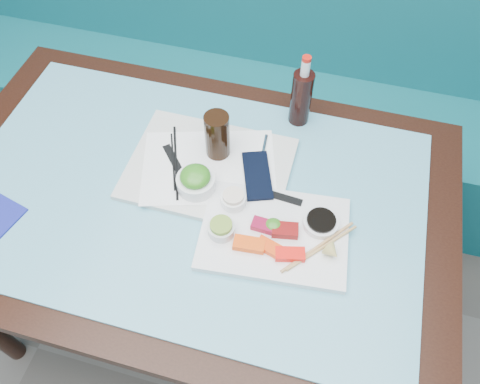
% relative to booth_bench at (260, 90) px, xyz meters
% --- Properties ---
extents(booth_bench, '(3.00, 0.56, 1.17)m').
position_rel_booth_bench_xyz_m(booth_bench, '(0.00, 0.00, 0.00)').
color(booth_bench, '#10636B').
rests_on(booth_bench, ground).
extents(dining_table, '(1.40, 0.90, 0.75)m').
position_rel_booth_bench_xyz_m(dining_table, '(0.00, -0.84, 0.29)').
color(dining_table, black).
rests_on(dining_table, ground).
extents(glass_top, '(1.22, 0.76, 0.01)m').
position_rel_booth_bench_xyz_m(glass_top, '(0.00, -0.84, 0.38)').
color(glass_top, '#5FA8BE').
rests_on(glass_top, dining_table).
extents(sashimi_plate, '(0.38, 0.29, 0.02)m').
position_rel_booth_bench_xyz_m(sashimi_plate, '(0.24, -0.90, 0.39)').
color(sashimi_plate, white).
rests_on(sashimi_plate, glass_top).
extents(salmon_left, '(0.08, 0.04, 0.02)m').
position_rel_booth_bench_xyz_m(salmon_left, '(0.19, -0.96, 0.41)').
color(salmon_left, '#FF4C0A').
rests_on(salmon_left, sashimi_plate).
extents(salmon_mid, '(0.07, 0.05, 0.02)m').
position_rel_booth_bench_xyz_m(salmon_mid, '(0.24, -0.95, 0.41)').
color(salmon_mid, '#FF420A').
rests_on(salmon_mid, sashimi_plate).
extents(salmon_right, '(0.08, 0.05, 0.02)m').
position_rel_booth_bench_xyz_m(salmon_right, '(0.29, -0.96, 0.41)').
color(salmon_right, '#FF130A').
rests_on(salmon_right, sashimi_plate).
extents(tuna_left, '(0.06, 0.04, 0.02)m').
position_rel_booth_bench_xyz_m(tuna_left, '(0.21, -0.90, 0.41)').
color(tuna_left, maroon).
rests_on(tuna_left, sashimi_plate).
extents(tuna_right, '(0.07, 0.05, 0.02)m').
position_rel_booth_bench_xyz_m(tuna_right, '(0.27, -0.90, 0.41)').
color(tuna_right, maroon).
rests_on(tuna_right, sashimi_plate).
extents(seaweed_garnish, '(0.05, 0.05, 0.02)m').
position_rel_booth_bench_xyz_m(seaweed_garnish, '(0.24, -0.89, 0.41)').
color(seaweed_garnish, '#357B1C').
rests_on(seaweed_garnish, sashimi_plate).
extents(ramekin_wasabi, '(0.09, 0.09, 0.03)m').
position_rel_booth_bench_xyz_m(ramekin_wasabi, '(0.12, -0.94, 0.42)').
color(ramekin_wasabi, silver).
rests_on(ramekin_wasabi, sashimi_plate).
extents(wasabi_fill, '(0.06, 0.06, 0.01)m').
position_rel_booth_bench_xyz_m(wasabi_fill, '(0.12, -0.94, 0.44)').
color(wasabi_fill, olive).
rests_on(wasabi_fill, ramekin_wasabi).
extents(ramekin_ginger, '(0.08, 0.08, 0.03)m').
position_rel_booth_bench_xyz_m(ramekin_ginger, '(0.12, -0.85, 0.42)').
color(ramekin_ginger, white).
rests_on(ramekin_ginger, sashimi_plate).
extents(ginger_fill, '(0.07, 0.07, 0.01)m').
position_rel_booth_bench_xyz_m(ginger_fill, '(0.12, -0.85, 0.43)').
color(ginger_fill, beige).
rests_on(ginger_fill, ramekin_ginger).
extents(soy_dish, '(0.10, 0.10, 0.02)m').
position_rel_booth_bench_xyz_m(soy_dish, '(0.35, -0.85, 0.41)').
color(soy_dish, white).
rests_on(soy_dish, sashimi_plate).
extents(soy_fill, '(0.09, 0.09, 0.01)m').
position_rel_booth_bench_xyz_m(soy_fill, '(0.35, -0.85, 0.42)').
color(soy_fill, black).
rests_on(soy_fill, soy_dish).
extents(lemon_wedge, '(0.05, 0.05, 0.04)m').
position_rel_booth_bench_xyz_m(lemon_wedge, '(0.39, -0.93, 0.42)').
color(lemon_wedge, '#D9C066').
rests_on(lemon_wedge, sashimi_plate).
extents(chopstick_sleeve, '(0.13, 0.03, 0.00)m').
position_rel_booth_bench_xyz_m(chopstick_sleeve, '(0.23, -0.80, 0.40)').
color(chopstick_sleeve, black).
rests_on(chopstick_sleeve, sashimi_plate).
extents(wooden_chopstick_a, '(0.15, 0.18, 0.01)m').
position_rel_booth_bench_xyz_m(wooden_chopstick_a, '(0.35, -0.92, 0.41)').
color(wooden_chopstick_a, tan).
rests_on(wooden_chopstick_a, sashimi_plate).
extents(wooden_chopstick_b, '(0.15, 0.16, 0.01)m').
position_rel_booth_bench_xyz_m(wooden_chopstick_b, '(0.36, -0.92, 0.41)').
color(wooden_chopstick_b, tan).
rests_on(wooden_chopstick_b, sashimi_plate).
extents(serving_tray, '(0.43, 0.33, 0.02)m').
position_rel_booth_bench_xyz_m(serving_tray, '(0.03, -0.75, 0.39)').
color(serving_tray, silver).
rests_on(serving_tray, glass_top).
extents(paper_placemat, '(0.41, 0.34, 0.00)m').
position_rel_booth_bench_xyz_m(paper_placemat, '(0.03, -0.75, 0.40)').
color(paper_placemat, white).
rests_on(paper_placemat, serving_tray).
extents(seaweed_bowl, '(0.12, 0.12, 0.04)m').
position_rel_booth_bench_xyz_m(seaweed_bowl, '(0.02, -0.83, 0.42)').
color(seaweed_bowl, white).
rests_on(seaweed_bowl, serving_tray).
extents(seaweed_salad, '(0.10, 0.10, 0.04)m').
position_rel_booth_bench_xyz_m(seaweed_salad, '(0.02, -0.83, 0.45)').
color(seaweed_salad, '#327E1D').
rests_on(seaweed_salad, seaweed_bowl).
extents(cola_glass, '(0.08, 0.08, 0.14)m').
position_rel_booth_bench_xyz_m(cola_glass, '(0.04, -0.70, 0.47)').
color(cola_glass, black).
rests_on(cola_glass, serving_tray).
extents(navy_pouch, '(0.12, 0.17, 0.01)m').
position_rel_booth_bench_xyz_m(navy_pouch, '(0.16, -0.75, 0.41)').
color(navy_pouch, black).
rests_on(navy_pouch, serving_tray).
extents(fork, '(0.02, 0.08, 0.01)m').
position_rel_booth_bench_xyz_m(fork, '(0.16, -0.65, 0.40)').
color(fork, silver).
rests_on(fork, serving_tray).
extents(black_chopstick_a, '(0.08, 0.19, 0.01)m').
position_rel_booth_bench_xyz_m(black_chopstick_a, '(-0.07, -0.76, 0.40)').
color(black_chopstick_a, black).
rests_on(black_chopstick_a, serving_tray).
extents(black_chopstick_b, '(0.10, 0.24, 0.01)m').
position_rel_booth_bench_xyz_m(black_chopstick_b, '(-0.06, -0.76, 0.40)').
color(black_chopstick_b, black).
rests_on(black_chopstick_b, serving_tray).
extents(tray_sleeve, '(0.10, 0.11, 0.00)m').
position_rel_booth_bench_xyz_m(tray_sleeve, '(-0.07, -0.76, 0.40)').
color(tray_sleeve, black).
rests_on(tray_sleeve, serving_tray).
extents(cola_bottle_body, '(0.07, 0.07, 0.17)m').
position_rel_booth_bench_xyz_m(cola_bottle_body, '(0.23, -0.50, 0.47)').
color(cola_bottle_body, black).
rests_on(cola_bottle_body, glass_top).
extents(cola_bottle_neck, '(0.03, 0.03, 0.05)m').
position_rel_booth_bench_xyz_m(cola_bottle_neck, '(0.23, -0.50, 0.58)').
color(cola_bottle_neck, white).
rests_on(cola_bottle_neck, cola_bottle_body).
extents(cola_bottle_cap, '(0.03, 0.03, 0.01)m').
position_rel_booth_bench_xyz_m(cola_bottle_cap, '(0.23, -0.50, 0.61)').
color(cola_bottle_cap, red).
rests_on(cola_bottle_cap, cola_bottle_neck).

